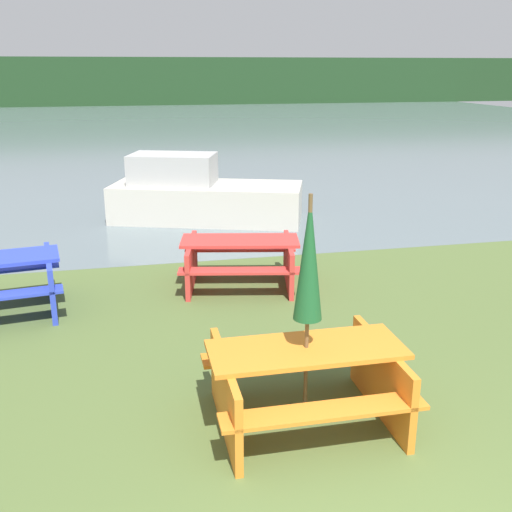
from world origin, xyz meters
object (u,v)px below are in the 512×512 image
object	(u,v)px
umbrella_darkgreen	(309,260)
picnic_table_blue	(0,280)
boat	(200,196)
picnic_table_red	(240,257)
picnic_table_orange	(306,377)

from	to	relation	value
umbrella_darkgreen	picnic_table_blue	bearing A→B (deg)	133.71
picnic_table_blue	umbrella_darkgreen	world-z (taller)	umbrella_darkgreen
picnic_table_blue	boat	distance (m)	5.62
picnic_table_red	umbrella_darkgreen	size ratio (longest dim) A/B	0.91
boat	picnic_table_orange	bearing A→B (deg)	-71.20
picnic_table_orange	boat	world-z (taller)	boat
umbrella_darkgreen	picnic_table_orange	bearing A→B (deg)	-82.87
picnic_table_orange	umbrella_darkgreen	bearing A→B (deg)	97.13
umbrella_darkgreen	picnic_table_red	bearing A→B (deg)	88.32
picnic_table_blue	picnic_table_orange	bearing A→B (deg)	-46.29
picnic_table_orange	picnic_table_red	xyz separation A→B (m)	(0.11, 3.76, -0.02)
picnic_table_orange	boat	size ratio (longest dim) A/B	0.42
umbrella_darkgreen	boat	size ratio (longest dim) A/B	0.51
picnic_table_blue	umbrella_darkgreen	xyz separation A→B (m)	(3.23, -3.38, 1.13)
boat	umbrella_darkgreen	bearing A→B (deg)	-71.20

